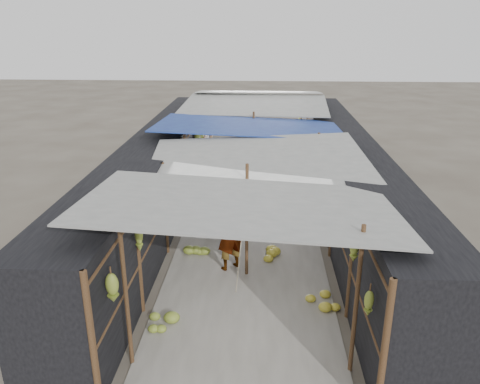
% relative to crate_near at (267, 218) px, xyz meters
% --- Properties ---
extents(ground, '(80.00, 80.00, 0.00)m').
position_rel_crate_near_xyz_m(ground, '(-0.47, -5.89, -0.14)').
color(ground, '#6B6356').
rests_on(ground, ground).
extents(aisle_slab, '(3.60, 16.00, 0.02)m').
position_rel_crate_near_xyz_m(aisle_slab, '(-0.47, 0.61, -0.13)').
color(aisle_slab, '#9E998E').
rests_on(aisle_slab, ground).
extents(stall_left, '(1.40, 15.00, 2.30)m').
position_rel_crate_near_xyz_m(stall_left, '(-3.17, 0.61, 1.01)').
color(stall_left, black).
rests_on(stall_left, ground).
extents(stall_right, '(1.40, 15.00, 2.30)m').
position_rel_crate_near_xyz_m(stall_right, '(2.23, 0.61, 1.01)').
color(stall_right, black).
rests_on(stall_right, ground).
extents(crate_near, '(0.58, 0.53, 0.28)m').
position_rel_crate_near_xyz_m(crate_near, '(0.00, 0.00, 0.00)').
color(crate_near, '#926A4A').
rests_on(crate_near, ground).
extents(crate_mid, '(0.59, 0.54, 0.29)m').
position_rel_crate_near_xyz_m(crate_mid, '(1.00, -0.57, 0.00)').
color(crate_mid, '#926A4A').
rests_on(crate_mid, ground).
extents(crate_back, '(0.49, 0.41, 0.29)m').
position_rel_crate_near_xyz_m(crate_back, '(-0.79, 3.82, 0.00)').
color(crate_back, '#926A4A').
rests_on(crate_back, ground).
extents(black_basin, '(0.57, 0.57, 0.17)m').
position_rel_crate_near_xyz_m(black_basin, '(1.20, -0.29, -0.06)').
color(black_basin, black).
rests_on(black_basin, ground).
extents(vendor_elderly, '(0.78, 0.74, 1.79)m').
position_rel_crate_near_xyz_m(vendor_elderly, '(-0.86, -2.64, 0.75)').
color(vendor_elderly, silver).
rests_on(vendor_elderly, ground).
extents(shopper_blue, '(0.84, 0.68, 1.63)m').
position_rel_crate_near_xyz_m(shopper_blue, '(-1.16, -0.96, 0.68)').
color(shopper_blue, '#2134A6').
rests_on(shopper_blue, ground).
extents(vendor_seated, '(0.56, 0.62, 0.84)m').
position_rel_crate_near_xyz_m(vendor_seated, '(1.01, 4.45, 0.28)').
color(vendor_seated, '#443F3B').
rests_on(vendor_seated, ground).
extents(market_canopy, '(5.62, 15.20, 2.77)m').
position_rel_crate_near_xyz_m(market_canopy, '(-0.44, 0.94, 2.27)').
color(market_canopy, brown).
rests_on(market_canopy, ground).
extents(hanging_bananas, '(3.96, 14.17, 0.80)m').
position_rel_crate_near_xyz_m(hanging_bananas, '(-0.63, 0.77, 1.49)').
color(hanging_bananas, olive).
rests_on(hanging_bananas, ground).
extents(floor_bananas, '(3.64, 10.95, 0.35)m').
position_rel_crate_near_xyz_m(floor_bananas, '(-0.40, 1.09, 0.01)').
color(floor_bananas, gold).
rests_on(floor_bananas, ground).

